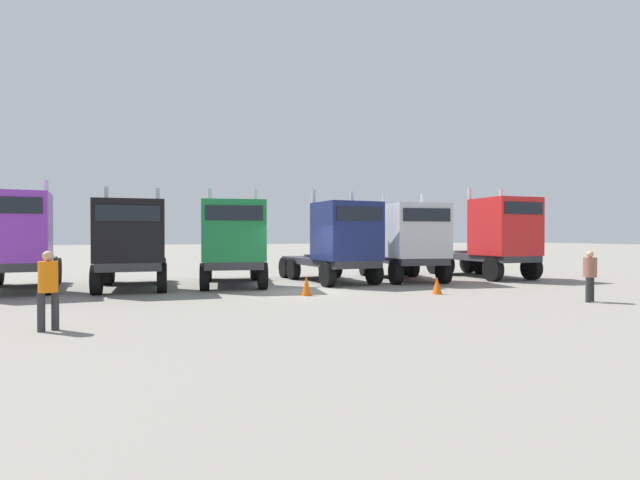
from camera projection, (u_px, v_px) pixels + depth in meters
The scene contains 11 objects.
ground at pixel (299, 291), 18.77m from camera, with size 200.00×200.00×0.00m, color gray.
semi_truck_purple at pixel (15, 241), 18.04m from camera, with size 3.13×6.14×4.24m.
semi_truck_black at pixel (132, 244), 18.91m from camera, with size 2.60×6.03×4.00m.
semi_truck_green at pixel (233, 242), 20.22m from camera, with size 3.26×6.51×4.06m.
semi_truck_navy at pixel (339, 242), 21.58m from camera, with size 3.19×6.32×4.10m.
semi_truck_silver at pixel (410, 241), 22.54m from camera, with size 3.21×6.17×4.09m.
semi_truck_red at pixel (496, 237), 23.98m from camera, with size 2.71×6.17×4.45m.
visitor_in_hivis at pixel (48, 284), 10.88m from camera, with size 0.53×0.53×1.77m.
visitor_with_camera at pixel (590, 272), 15.62m from camera, with size 0.53×0.53×1.62m.
traffic_cone_near at pixel (306, 286), 17.26m from camera, with size 0.36×0.36×0.69m, color #F2590C.
traffic_cone_mid at pixel (437, 286), 17.71m from camera, with size 0.36×0.36×0.61m, color #F2590C.
Camera 1 is at (-5.13, -18.05, 2.11)m, focal length 27.82 mm.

